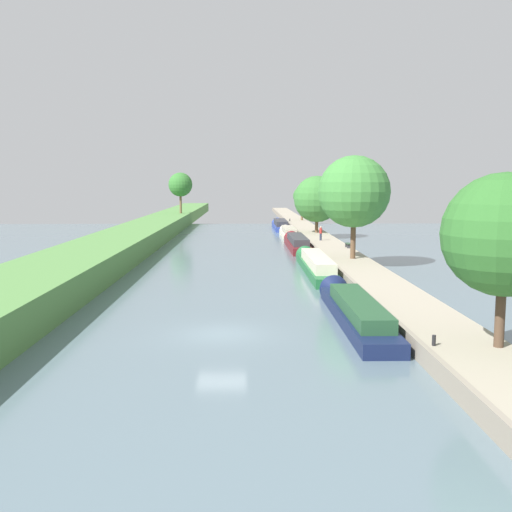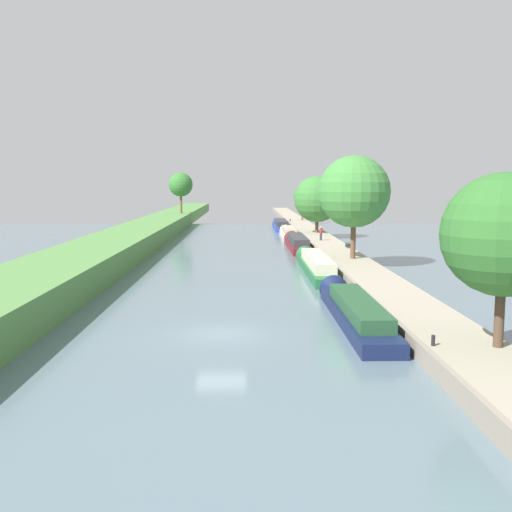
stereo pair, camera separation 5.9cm
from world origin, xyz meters
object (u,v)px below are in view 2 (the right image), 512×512
narrowboat_green (315,264)px  mooring_bollard_near (433,340)px  narrowboat_blue (280,225)px  mooring_bollard_far (290,220)px  narrowboat_cream (289,233)px  narrowboat_maroon (297,243)px  person_walking (321,233)px  park_bench (348,244)px  narrowboat_navy (353,309)px

narrowboat_green → mooring_bollard_near: size_ratio=38.06×
narrowboat_blue → mooring_bollard_far: (2.09, 6.32, 0.41)m
narrowboat_cream → mooring_bollard_far: bearing=85.1°
narrowboat_maroon → narrowboat_cream: size_ratio=1.15×
narrowboat_green → person_walking: (2.89, 19.05, 1.05)m
narrowboat_green → narrowboat_cream: bearing=89.9°
narrowboat_maroon → park_bench: narrowboat_maroon is taller
narrowboat_cream → mooring_bollard_near: size_ratio=30.17×
mooring_bollard_near → mooring_bollard_far: bearing=90.0°
narrowboat_maroon → narrowboat_blue: bearing=90.4°
narrowboat_green → narrowboat_blue: bearing=90.3°
narrowboat_green → narrowboat_maroon: narrowboat_green is taller
narrowboat_blue → park_bench: bearing=-82.1°
narrowboat_green → park_bench: (4.76, 11.17, 0.52)m
narrowboat_green → narrowboat_maroon: size_ratio=1.10×
narrowboat_maroon → mooring_bollard_far: bearing=87.0°
narrowboat_navy → narrowboat_maroon: narrowboat_maroon is taller
narrowboat_blue → person_walking: bearing=-83.7°
mooring_bollard_near → narrowboat_green: bearing=94.1°
person_walking → mooring_bollard_near: person_walking is taller
narrowboat_navy → narrowboat_green: narrowboat_green is taller
mooring_bollard_near → narrowboat_blue: bearing=91.6°
narrowboat_blue → park_bench: narrowboat_blue is taller
narrowboat_cream → person_walking: person_walking is taller
narrowboat_navy → mooring_bollard_far: 71.28m
person_walking → mooring_bollard_near: 44.95m
narrowboat_navy → narrowboat_blue: (-0.26, 64.93, 0.04)m
narrowboat_cream → narrowboat_blue: (-0.32, 14.30, 0.06)m
narrowboat_navy → mooring_bollard_far: narrowboat_navy is taller
narrowboat_cream → park_bench: (4.67, -21.75, 0.60)m
narrowboat_navy → narrowboat_cream: 50.63m
person_walking → mooring_bollard_near: bearing=-91.3°
person_walking → mooring_bollard_far: 34.51m
mooring_bollard_near → person_walking: bearing=88.7°
mooring_bollard_far → narrowboat_navy: bearing=-91.5°
narrowboat_maroon → narrowboat_blue: size_ratio=1.04×
narrowboat_blue → mooring_bollard_near: (2.09, -73.10, 0.41)m
narrowboat_blue → person_walking: person_walking is taller
narrowboat_cream → narrowboat_blue: narrowboat_blue is taller
narrowboat_navy → narrowboat_maroon: 35.92m
narrowboat_navy → person_walking: bearing=85.5°
narrowboat_navy → person_walking: size_ratio=9.07×
narrowboat_green → narrowboat_maroon: 18.21m
mooring_bollard_near → park_bench: bearing=85.5°
mooring_bollard_near → park_bench: 37.16m
narrowboat_maroon → mooring_bollard_far: 35.39m
person_walking → park_bench: person_walking is taller
narrowboat_green → mooring_bollard_near: (1.85, -25.88, 0.40)m
mooring_bollard_near → park_bench: size_ratio=0.30×
narrowboat_maroon → person_walking: size_ratio=9.39×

